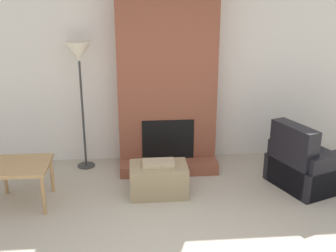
% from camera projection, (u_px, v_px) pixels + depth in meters
% --- Properties ---
extents(wall_back, '(6.85, 0.06, 2.60)m').
position_uv_depth(wall_back, '(165.00, 72.00, 6.05)').
color(wall_back, silver).
rests_on(wall_back, ground_plane).
extents(fireplace, '(1.36, 0.74, 2.60)m').
position_uv_depth(fireplace, '(167.00, 80.00, 5.82)').
color(fireplace, brown).
rests_on(fireplace, ground_plane).
extents(ottoman, '(0.71, 0.45, 0.44)m').
position_uv_depth(ottoman, '(159.00, 179.00, 5.24)').
color(ottoman, '#998460').
rests_on(ottoman, ground_plane).
extents(armchair, '(1.11, 1.09, 0.87)m').
position_uv_depth(armchair, '(307.00, 166.00, 5.45)').
color(armchair, black).
rests_on(armchair, ground_plane).
extents(side_table, '(0.65, 0.63, 0.51)m').
position_uv_depth(side_table, '(21.00, 169.00, 4.94)').
color(side_table, tan).
rests_on(side_table, ground_plane).
extents(floor_lamp_left, '(0.34, 0.34, 1.79)m').
position_uv_depth(floor_lamp_left, '(79.00, 58.00, 5.60)').
color(floor_lamp_left, '#333333').
rests_on(floor_lamp_left, ground_plane).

